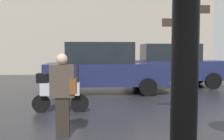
# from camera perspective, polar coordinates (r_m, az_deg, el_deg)

# --- Properties ---
(pedestrian_with_bag) EXTENTS (0.48, 0.24, 1.54)m
(pedestrian_with_bag) POSITION_cam_1_polar(r_m,az_deg,el_deg) (5.02, -10.29, -4.18)
(pedestrian_with_bag) COLOR #2A241E
(pedestrian_with_bag) RESTS_ON ground
(parked_scooter) EXTENTS (1.45, 0.32, 1.23)m
(parked_scooter) POSITION_cam_1_polar(r_m,az_deg,el_deg) (7.06, -11.25, -4.34)
(parked_scooter) COLOR black
(parked_scooter) RESTS_ON ground
(parked_car_left) EXTENTS (4.41, 1.83, 1.88)m
(parked_car_left) POSITION_cam_1_polar(r_m,az_deg,el_deg) (10.03, -1.75, 0.53)
(parked_car_left) COLOR #1E234C
(parked_car_left) RESTS_ON ground
(parked_car_right) EXTENTS (4.26, 1.83, 1.85)m
(parked_car_right) POSITION_cam_1_polar(r_m,az_deg,el_deg) (11.99, 12.76, 1.06)
(parked_car_right) COLOR #1E234C
(parked_car_right) RESTS_ON ground
(street_signpost) EXTENTS (1.08, 0.08, 2.76)m
(street_signpost) POSITION_cam_1_polar(r_m,az_deg,el_deg) (6.30, 15.18, 4.84)
(street_signpost) COLOR black
(street_signpost) RESTS_ON ground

